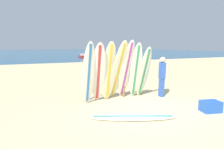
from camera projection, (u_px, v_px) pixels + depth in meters
ground_plane at (146, 109)px, 5.98m from camera, size 120.00×120.00×0.00m
ocean_water at (50, 52)px, 58.95m from camera, size 120.00×80.00×0.01m
surfboard_rack at (115, 81)px, 7.18m from camera, size 2.61×0.09×1.19m
surfboard_leaning_far_left at (89, 74)px, 6.26m from camera, size 0.57×0.63×2.31m
surfboard_leaning_left at (98, 73)px, 6.51m from camera, size 0.59×0.78×2.27m
surfboard_leaning_center_left at (109, 72)px, 6.71m from camera, size 0.60×0.60×2.31m
surfboard_leaning_center at (118, 71)px, 6.86m from camera, size 0.71×1.10×2.35m
surfboard_leaning_center_right at (126, 70)px, 6.99m from camera, size 0.58×0.94×2.37m
surfboard_leaning_right at (136, 71)px, 7.06m from camera, size 0.62×0.86×2.27m
surfboard_leaning_far_right at (144, 72)px, 7.23m from camera, size 0.62×0.75×2.11m
surfboard_lying_on_sand at (133, 117)px, 5.24m from camera, size 2.60×1.43×0.08m
beachgoer_standing at (162, 75)px, 7.35m from camera, size 0.23×0.29×1.69m
small_boat_offshore at (83, 56)px, 32.03m from camera, size 1.17×2.14×0.71m
cooler_box at (210, 106)px, 5.74m from camera, size 0.67×0.52×0.36m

